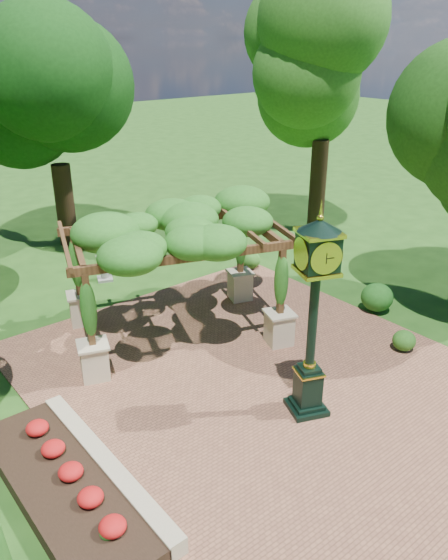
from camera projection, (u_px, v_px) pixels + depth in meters
ground at (290, 397)px, 13.01m from camera, size 120.00×120.00×0.00m
brick_plaza at (262, 378)px, 13.71m from camera, size 10.00×12.00×0.04m
border_wall at (106, 466)px, 10.63m from camera, size 0.35×5.00×0.40m
flower_bed at (63, 489)px, 10.12m from camera, size 1.50×5.00×0.36m
pedestal_clock at (314, 302)px, 11.40m from camera, size 1.20×1.20×4.65m
pergola at (174, 235)px, 14.59m from camera, size 6.72×5.38×3.68m
sundial at (104, 269)px, 19.15m from camera, size 0.68×0.68×0.94m
shrub_front at (404, 341)px, 14.81m from camera, size 0.67×0.67×0.56m
shrub_mid at (377, 297)px, 16.92m from camera, size 1.31×1.31×0.89m
shrub_back at (251, 260)px, 20.08m from camera, size 0.93×0.93×0.64m
tree_north at (52, 96)px, 20.40m from camera, size 4.77×4.77×8.52m
tree_east_far at (326, 63)px, 21.82m from camera, size 5.00×5.00×10.07m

